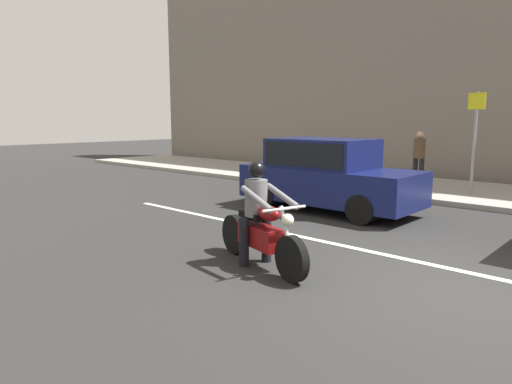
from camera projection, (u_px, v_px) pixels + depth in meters
ground_plane at (453, 292)px, 5.75m from camera, size 80.00×80.00×0.00m
motorcycle_with_rider_gray at (260, 224)px, 6.68m from camera, size 2.16×0.87×1.57m
parked_sedan_navy at (326, 174)px, 10.82m from camera, size 4.27×1.82×1.72m
street_sign_post at (475, 133)px, 12.27m from camera, size 0.44×0.08×2.77m
pedestrian_bystander at (419, 155)px, 13.61m from camera, size 0.34×0.34×1.68m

